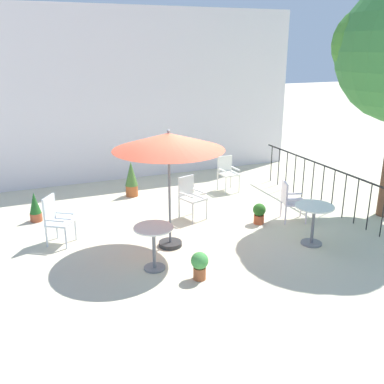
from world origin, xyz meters
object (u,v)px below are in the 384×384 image
object	(u,v)px
potted_plant_0	(131,179)
patio_chair_2	(55,217)
cafe_table_1	(154,240)
patio_chair_3	(227,171)
patio_chair_0	(190,195)
potted_plant_2	(200,264)
patio_chair_1	(290,199)
cafe_table_0	(314,218)
potted_plant_3	(259,213)
potted_plant_1	(35,207)
patio_umbrella_0	(169,143)

from	to	relation	value
potted_plant_0	patio_chair_2	bearing A→B (deg)	-133.24
cafe_table_1	patio_chair_3	bearing A→B (deg)	47.79
patio_chair_0	patio_chair_2	bearing A→B (deg)	-174.89
potted_plant_2	patio_chair_2	bearing A→B (deg)	130.89
cafe_table_1	patio_chair_1	size ratio (longest dim) A/B	0.88
patio_chair_1	patio_chair_3	xyz separation A→B (m)	(-0.31, 2.40, 0.03)
cafe_table_1	patio_chair_2	xyz separation A→B (m)	(-1.42, 1.69, -0.00)
cafe_table_1	patio_chair_2	distance (m)	2.20
cafe_table_0	cafe_table_1	distance (m)	3.10
cafe_table_1	potted_plant_3	bearing A→B (deg)	21.77
potted_plant_3	cafe_table_1	bearing A→B (deg)	-158.23
cafe_table_0	potted_plant_0	world-z (taller)	potted_plant_0
patio_chair_1	potted_plant_1	size ratio (longest dim) A/B	1.34
patio_chair_0	patio_chair_1	bearing A→B (deg)	-26.90
patio_umbrella_0	cafe_table_0	distance (m)	3.07
patio_chair_3	potted_plant_3	distance (m)	2.35
patio_chair_2	potted_plant_0	size ratio (longest dim) A/B	1.06
patio_chair_1	potted_plant_2	distance (m)	3.22
cafe_table_0	patio_chair_2	bearing A→B (deg)	157.29
patio_chair_2	potted_plant_0	world-z (taller)	patio_chair_2
patio_chair_0	potted_plant_3	size ratio (longest dim) A/B	2.06
patio_chair_3	patio_chair_1	bearing A→B (deg)	-82.56
patio_chair_1	patio_chair_2	distance (m)	4.84
patio_chair_1	patio_chair_2	world-z (taller)	patio_chair_2
patio_chair_3	potted_plant_1	distance (m)	4.80
patio_chair_1	potted_plant_1	xyz separation A→B (m)	(-5.10, 2.05, -0.18)
cafe_table_0	patio_chair_2	xyz separation A→B (m)	(-4.51, 1.89, -0.01)
patio_chair_1	potted_plant_1	world-z (taller)	patio_chair_1
patio_chair_2	potted_plant_0	distance (m)	2.99
patio_chair_1	potted_plant_0	bearing A→B (deg)	133.46
cafe_table_0	patio_chair_2	world-z (taller)	patio_chair_2
potted_plant_2	potted_plant_3	xyz separation A→B (m)	(2.10, 1.68, -0.03)
cafe_table_0	patio_chair_1	world-z (taller)	patio_chair_1
cafe_table_0	patio_chair_0	distance (m)	2.70
potted_plant_0	potted_plant_3	distance (m)	3.47
potted_plant_1	patio_chair_0	bearing A→B (deg)	-18.72
potted_plant_1	potted_plant_2	bearing A→B (deg)	-57.62
patio_umbrella_0	potted_plant_0	bearing A→B (deg)	88.59
cafe_table_1	potted_plant_0	size ratio (longest dim) A/B	0.86
cafe_table_0	potted_plant_1	xyz separation A→B (m)	(-4.82, 3.22, -0.22)
potted_plant_3	patio_chair_1	bearing A→B (deg)	-8.32
potted_plant_0	potted_plant_2	world-z (taller)	potted_plant_0
patio_chair_3	patio_umbrella_0	bearing A→B (deg)	-133.71
patio_chair_1	potted_plant_3	distance (m)	0.75
cafe_table_1	patio_chair_0	size ratio (longest dim) A/B	0.83
potted_plant_3	patio_chair_0	bearing A→B (deg)	144.57
patio_umbrella_0	potted_plant_3	bearing A→B (deg)	8.59
patio_chair_1	patio_chair_2	bearing A→B (deg)	171.45
patio_chair_1	potted_plant_1	distance (m)	5.50
potted_plant_3	patio_umbrella_0	bearing A→B (deg)	-171.41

